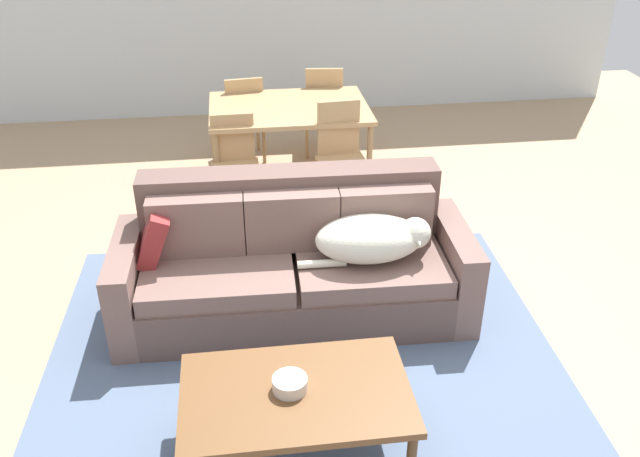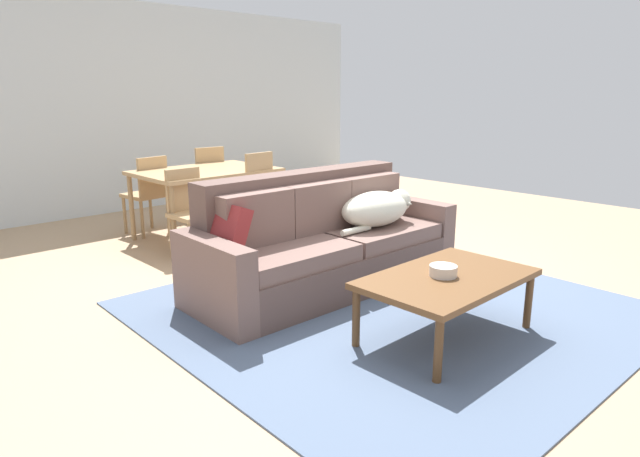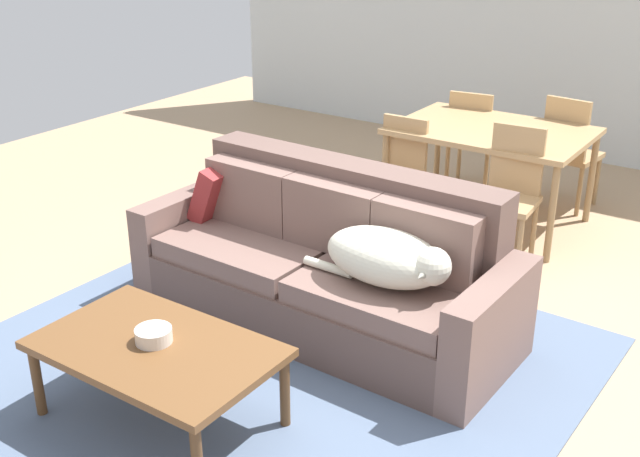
{
  "view_description": "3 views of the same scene",
  "coord_description": "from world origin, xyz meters",
  "px_view_note": "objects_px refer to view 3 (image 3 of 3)",
  "views": [
    {
      "loc": [
        -0.56,
        -3.78,
        2.77
      ],
      "look_at": [
        -0.07,
        -0.08,
        0.65
      ],
      "focal_mm": 37.84,
      "sensor_mm": 36.0,
      "label": 1
    },
    {
      "loc": [
        -3.22,
        -3.13,
        1.57
      ],
      "look_at": [
        -0.41,
        -0.17,
        0.54
      ],
      "focal_mm": 30.74,
      "sensor_mm": 36.0,
      "label": 2
    },
    {
      "loc": [
        2.07,
        -3.47,
        2.38
      ],
      "look_at": [
        -0.26,
        -0.06,
        0.61
      ],
      "focal_mm": 44.12,
      "sensor_mm": 36.0,
      "label": 3
    }
  ],
  "objects_px": {
    "dining_chair_far_left": "(472,135)",
    "bowl_on_coffee_table": "(154,335)",
    "dining_chair_near_left": "(397,169)",
    "couch": "(327,266)",
    "dining_table": "(492,136)",
    "dog_on_left_cushion": "(389,258)",
    "throw_pillow_by_left_arm": "(218,191)",
    "dining_chair_near_right": "(510,189)",
    "coffee_table": "(157,353)",
    "dining_chair_far_right": "(569,148)"
  },
  "relations": [
    {
      "from": "dining_chair_far_left",
      "to": "bowl_on_coffee_table",
      "type": "bearing_deg",
      "value": 84.14
    },
    {
      "from": "bowl_on_coffee_table",
      "to": "dining_chair_near_left",
      "type": "xyz_separation_m",
      "value": [
        -0.21,
        2.72,
        0.01
      ]
    },
    {
      "from": "couch",
      "to": "dining_chair_near_left",
      "type": "relative_size",
      "value": 2.73
    },
    {
      "from": "bowl_on_coffee_table",
      "to": "dining_table",
      "type": "distance_m",
      "value": 3.27
    },
    {
      "from": "dog_on_left_cushion",
      "to": "throw_pillow_by_left_arm",
      "type": "distance_m",
      "value": 1.4
    },
    {
      "from": "dining_chair_near_right",
      "to": "coffee_table",
      "type": "bearing_deg",
      "value": -108.2
    },
    {
      "from": "throw_pillow_by_left_arm",
      "to": "bowl_on_coffee_table",
      "type": "relative_size",
      "value": 2.05
    },
    {
      "from": "couch",
      "to": "coffee_table",
      "type": "bearing_deg",
      "value": -93.53
    },
    {
      "from": "dining_chair_far_left",
      "to": "dining_chair_near_right",
      "type": "bearing_deg",
      "value": 117.48
    },
    {
      "from": "throw_pillow_by_left_arm",
      "to": "dining_chair_near_left",
      "type": "distance_m",
      "value": 1.5
    },
    {
      "from": "coffee_table",
      "to": "dining_chair_far_right",
      "type": "bearing_deg",
      "value": 80.14
    },
    {
      "from": "bowl_on_coffee_table",
      "to": "dining_chair_near_right",
      "type": "relative_size",
      "value": 0.19
    },
    {
      "from": "dining_chair_near_left",
      "to": "dining_table",
      "type": "bearing_deg",
      "value": 44.82
    },
    {
      "from": "dining_table",
      "to": "dining_chair_far_right",
      "type": "height_order",
      "value": "dining_chair_far_right"
    },
    {
      "from": "dining_chair_near_right",
      "to": "dining_table",
      "type": "bearing_deg",
      "value": 119.83
    },
    {
      "from": "dog_on_left_cushion",
      "to": "dining_chair_near_right",
      "type": "bearing_deg",
      "value": 89.75
    },
    {
      "from": "dog_on_left_cushion",
      "to": "throw_pillow_by_left_arm",
      "type": "xyz_separation_m",
      "value": [
        -1.38,
        0.22,
        0.01
      ]
    },
    {
      "from": "couch",
      "to": "dining_chair_near_left",
      "type": "height_order",
      "value": "couch"
    },
    {
      "from": "couch",
      "to": "dog_on_left_cushion",
      "type": "distance_m",
      "value": 0.58
    },
    {
      "from": "dining_chair_far_right",
      "to": "dining_chair_near_right",
      "type": "bearing_deg",
      "value": 95.59
    },
    {
      "from": "couch",
      "to": "dining_chair_near_right",
      "type": "distance_m",
      "value": 1.53
    },
    {
      "from": "couch",
      "to": "throw_pillow_by_left_arm",
      "type": "bearing_deg",
      "value": 177.31
    },
    {
      "from": "dog_on_left_cushion",
      "to": "bowl_on_coffee_table",
      "type": "xyz_separation_m",
      "value": [
        -0.64,
        -1.1,
        -0.14
      ]
    },
    {
      "from": "throw_pillow_by_left_arm",
      "to": "dining_chair_near_right",
      "type": "height_order",
      "value": "dining_chair_near_right"
    },
    {
      "from": "dog_on_left_cushion",
      "to": "dining_chair_near_left",
      "type": "relative_size",
      "value": 1.0
    },
    {
      "from": "coffee_table",
      "to": "dining_chair_far_left",
      "type": "relative_size",
      "value": 1.3
    },
    {
      "from": "couch",
      "to": "throw_pillow_by_left_arm",
      "type": "distance_m",
      "value": 0.93
    },
    {
      "from": "bowl_on_coffee_table",
      "to": "dining_chair_near_right",
      "type": "bearing_deg",
      "value": 75.67
    },
    {
      "from": "couch",
      "to": "dog_on_left_cushion",
      "type": "relative_size",
      "value": 2.72
    },
    {
      "from": "dog_on_left_cushion",
      "to": "dining_table",
      "type": "bearing_deg",
      "value": 100.43
    },
    {
      "from": "dining_chair_near_left",
      "to": "dining_chair_far_left",
      "type": "distance_m",
      "value": 1.1
    },
    {
      "from": "throw_pillow_by_left_arm",
      "to": "dining_chair_far_left",
      "type": "bearing_deg",
      "value": 75.33
    },
    {
      "from": "bowl_on_coffee_table",
      "to": "dining_chair_far_right",
      "type": "relative_size",
      "value": 0.19
    },
    {
      "from": "bowl_on_coffee_table",
      "to": "dining_chair_far_right",
      "type": "xyz_separation_m",
      "value": [
        0.7,
        3.87,
        0.04
      ]
    },
    {
      "from": "dog_on_left_cushion",
      "to": "bowl_on_coffee_table",
      "type": "bearing_deg",
      "value": -118.54
    },
    {
      "from": "dog_on_left_cushion",
      "to": "throw_pillow_by_left_arm",
      "type": "bearing_deg",
      "value": 172.42
    },
    {
      "from": "dining_table",
      "to": "dining_chair_far_right",
      "type": "xyz_separation_m",
      "value": [
        0.4,
        0.63,
        -0.19
      ]
    },
    {
      "from": "couch",
      "to": "throw_pillow_by_left_arm",
      "type": "xyz_separation_m",
      "value": [
        -0.89,
        0.07,
        0.26
      ]
    },
    {
      "from": "dog_on_left_cushion",
      "to": "dining_chair_far_right",
      "type": "distance_m",
      "value": 2.77
    },
    {
      "from": "dining_chair_near_left",
      "to": "dining_chair_near_right",
      "type": "height_order",
      "value": "dining_chair_near_right"
    },
    {
      "from": "coffee_table",
      "to": "dining_chair_far_right",
      "type": "distance_m",
      "value": 3.95
    },
    {
      "from": "bowl_on_coffee_table",
      "to": "dining_chair_near_right",
      "type": "distance_m",
      "value": 2.77
    },
    {
      "from": "dining_chair_far_left",
      "to": "dining_chair_far_right",
      "type": "xyz_separation_m",
      "value": [
        0.8,
        0.07,
        0.01
      ]
    },
    {
      "from": "couch",
      "to": "dining_table",
      "type": "distance_m",
      "value": 2.02
    },
    {
      "from": "dining_table",
      "to": "dining_chair_far_left",
      "type": "relative_size",
      "value": 1.61
    },
    {
      "from": "throw_pillow_by_left_arm",
      "to": "dining_chair_near_left",
      "type": "bearing_deg",
      "value": 68.95
    },
    {
      "from": "dining_chair_near_left",
      "to": "dining_chair_near_right",
      "type": "xyz_separation_m",
      "value": [
        0.9,
        -0.04,
        0.04
      ]
    },
    {
      "from": "throw_pillow_by_left_arm",
      "to": "bowl_on_coffee_table",
      "type": "xyz_separation_m",
      "value": [
        0.75,
        -1.32,
        -0.16
      ]
    },
    {
      "from": "bowl_on_coffee_table",
      "to": "dining_chair_far_left",
      "type": "distance_m",
      "value": 3.81
    },
    {
      "from": "coffee_table",
      "to": "dining_chair_near_right",
      "type": "bearing_deg",
      "value": 76.3
    }
  ]
}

